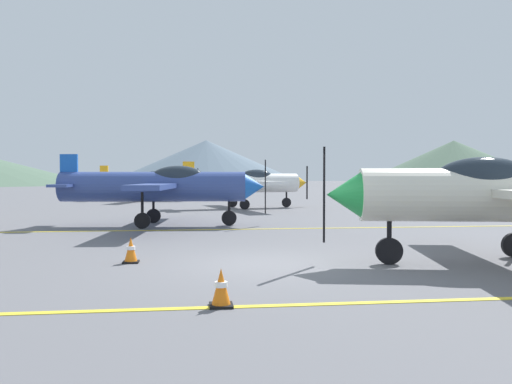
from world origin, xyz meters
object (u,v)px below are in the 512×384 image
airplane_far (247,182)px  traffic_cone_side (131,250)px  airplane_back (148,181)px  traffic_cone_front (221,288)px  car_sedan (435,195)px  airplane_mid (161,186)px

airplane_far → traffic_cone_side: size_ratio=16.19×
airplane_back → traffic_cone_front: (4.13, -34.61, -1.33)m
airplane_back → traffic_cone_side: size_ratio=16.19×
airplane_far → car_sedan: airplane_far is taller
airplane_mid → airplane_back: 21.66m
airplane_back → traffic_cone_side: airplane_back is taller
airplane_far → traffic_cone_front: (-2.87, -23.97, -1.33)m
car_sedan → traffic_cone_front: 25.88m
traffic_cone_side → airplane_far: bearing=76.6°
airplane_far → airplane_back: same height
airplane_mid → airplane_back: bearing=96.5°
traffic_cone_side → car_sedan: bearing=47.6°
airplane_far → airplane_back: size_ratio=1.00×
car_sedan → airplane_far: bearing=168.5°
car_sedan → traffic_cone_front: car_sedan is taller
car_sedan → airplane_back: bearing=144.7°
car_sedan → traffic_cone_side: car_sedan is taller
car_sedan → traffic_cone_side: 23.68m
airplane_far → airplane_back: bearing=123.4°
airplane_mid → traffic_cone_side: size_ratio=16.28×
airplane_far → traffic_cone_front: bearing=-96.8°
airplane_mid → traffic_cone_front: size_ratio=16.28×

